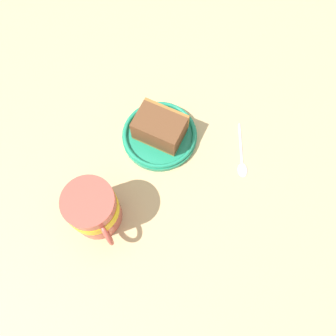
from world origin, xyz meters
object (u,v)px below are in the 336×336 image
at_px(tea_mug, 93,209).
at_px(small_plate, 160,135).
at_px(teaspoon, 242,161).
at_px(cake_slice, 160,127).

bearing_deg(tea_mug, small_plate, 119.06).
bearing_deg(small_plate, tea_mug, -60.94).
bearing_deg(small_plate, teaspoon, 45.45).
xyz_separation_m(small_plate, tea_mug, (0.10, -0.18, 0.05)).
relative_size(small_plate, tea_mug, 1.28).
relative_size(cake_slice, tea_mug, 0.98).
relative_size(cake_slice, teaspoon, 1.05).
bearing_deg(tea_mug, teaspoon, 85.32).
xyz_separation_m(small_plate, cake_slice, (-0.00, 0.00, 0.03)).
xyz_separation_m(cake_slice, teaspoon, (0.12, 0.12, -0.04)).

